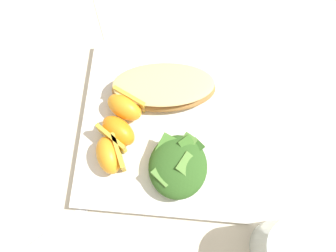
% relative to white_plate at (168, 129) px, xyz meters
% --- Properties ---
extents(ground, '(3.00, 3.00, 0.00)m').
position_rel_white_plate_xyz_m(ground, '(0.00, 0.00, -0.01)').
color(ground, beige).
extents(white_plate, '(0.28, 0.28, 0.02)m').
position_rel_white_plate_xyz_m(white_plate, '(0.00, 0.00, 0.00)').
color(white_plate, white).
rests_on(white_plate, ground).
extents(cheesy_pizza_bread, '(0.10, 0.18, 0.04)m').
position_rel_white_plate_xyz_m(cheesy_pizza_bread, '(-0.06, -0.01, 0.03)').
color(cheesy_pizza_bread, '#B77F42').
rests_on(cheesy_pizza_bread, white_plate).
extents(green_salad_pile, '(0.10, 0.09, 0.05)m').
position_rel_white_plate_xyz_m(green_salad_pile, '(0.07, 0.02, 0.03)').
color(green_salad_pile, '#336023').
rests_on(green_salad_pile, white_plate).
extents(orange_wedge_front, '(0.06, 0.07, 0.04)m').
position_rel_white_plate_xyz_m(orange_wedge_front, '(-0.02, -0.07, 0.03)').
color(orange_wedge_front, orange).
rests_on(orange_wedge_front, white_plate).
extents(orange_wedge_middle, '(0.06, 0.07, 0.04)m').
position_rel_white_plate_xyz_m(orange_wedge_middle, '(0.02, -0.08, 0.03)').
color(orange_wedge_middle, orange).
rests_on(orange_wedge_middle, white_plate).
extents(orange_wedge_rear, '(0.07, 0.06, 0.04)m').
position_rel_white_plate_xyz_m(orange_wedge_rear, '(0.06, -0.09, 0.03)').
color(orange_wedge_rear, orange).
rests_on(orange_wedge_rear, white_plate).
extents(paper_napkin, '(0.14, 0.14, 0.00)m').
position_rel_white_plate_xyz_m(paper_napkin, '(-0.23, -0.10, -0.01)').
color(paper_napkin, white).
rests_on(paper_napkin, ground).
extents(metal_fork, '(0.14, 0.15, 0.01)m').
position_rel_white_plate_xyz_m(metal_fork, '(0.15, -0.13, -0.01)').
color(metal_fork, silver).
rests_on(metal_fork, ground).
extents(drinking_clear_cup, '(0.08, 0.08, 0.11)m').
position_rel_white_plate_xyz_m(drinking_clear_cup, '(0.17, 0.18, 0.05)').
color(drinking_clear_cup, silver).
rests_on(drinking_clear_cup, ground).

